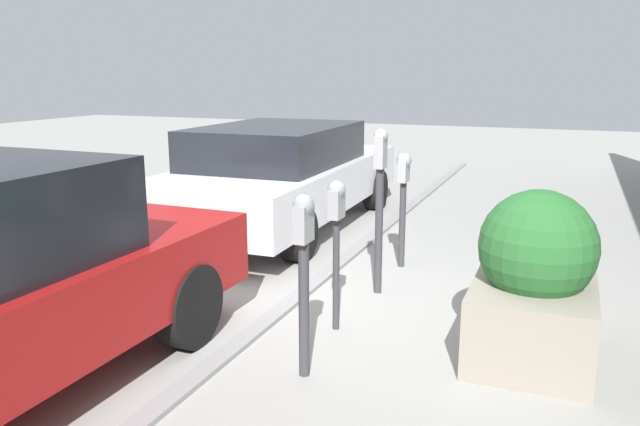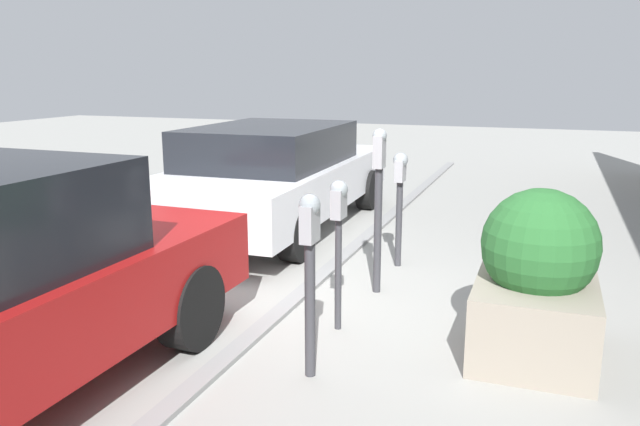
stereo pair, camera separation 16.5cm
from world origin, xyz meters
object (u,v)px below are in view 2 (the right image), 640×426
at_px(parking_meter_nearest, 310,257).
at_px(parking_meter_second, 339,221).
at_px(parked_car_middle, 274,174).
at_px(parking_meter_fourth, 400,187).
at_px(planter_box, 537,282).
at_px(parking_meter_middle, 379,190).

height_order(parking_meter_nearest, parking_meter_second, parking_meter_nearest).
bearing_deg(parking_meter_second, parked_car_middle, 32.58).
relative_size(parking_meter_fourth, planter_box, 0.98).
distance_m(parking_meter_nearest, parking_meter_fourth, 2.74).
xyz_separation_m(parking_meter_nearest, planter_box, (0.91, -1.47, -0.30)).
bearing_deg(parking_meter_nearest, parking_meter_fourth, 0.27).
height_order(parking_meter_nearest, parking_meter_middle, parking_meter_middle).
bearing_deg(parking_meter_fourth, parking_meter_second, 177.98).
bearing_deg(parking_meter_nearest, parking_meter_middle, 0.37).
bearing_deg(parked_car_middle, parking_meter_middle, -136.84).
relative_size(parking_meter_nearest, planter_box, 1.02).
xyz_separation_m(parking_meter_nearest, parking_meter_fourth, (2.74, 0.01, 0.01)).
distance_m(parking_meter_fourth, planter_box, 2.38).
xyz_separation_m(parking_meter_middle, parked_car_middle, (2.09, 2.04, -0.28)).
xyz_separation_m(parking_meter_second, parked_car_middle, (3.08, 1.97, -0.19)).
bearing_deg(parking_meter_fourth, planter_box, -141.01).
bearing_deg(parked_car_middle, parking_meter_second, -148.48).
bearing_deg(parking_meter_middle, planter_box, -122.10).
xyz_separation_m(parking_meter_second, parking_meter_middle, (0.99, -0.07, 0.08)).
distance_m(parking_meter_middle, parked_car_middle, 2.93).
distance_m(parking_meter_nearest, parking_meter_middle, 1.85).
bearing_deg(planter_box, parking_meter_nearest, 121.79).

